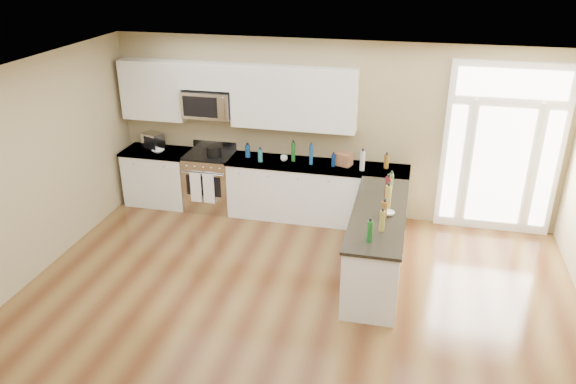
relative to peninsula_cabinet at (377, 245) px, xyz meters
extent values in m
plane|color=#4F2C16|center=(-0.93, -2.24, -0.43)|extent=(8.00, 8.00, 0.00)
plane|color=tan|center=(-0.93, 1.76, 0.97)|extent=(7.00, 0.00, 7.00)
plane|color=white|center=(-0.93, -2.24, 2.37)|extent=(8.00, 8.00, 0.00)
cube|color=white|center=(-3.80, 1.45, 0.02)|extent=(1.06, 0.62, 0.90)
cube|color=black|center=(-3.80, 1.45, -0.38)|extent=(1.02, 0.52, 0.10)
cube|color=black|center=(-3.80, 1.45, 0.49)|extent=(1.10, 0.66, 0.04)
cube|color=white|center=(-1.08, 1.45, 0.02)|extent=(2.81, 0.62, 0.90)
cube|color=black|center=(-1.08, 1.45, -0.38)|extent=(2.77, 0.52, 0.10)
cube|color=black|center=(-1.08, 1.45, 0.49)|extent=(2.85, 0.66, 0.04)
cube|color=white|center=(0.00, 0.00, 0.02)|extent=(0.65, 2.28, 0.90)
cube|color=black|center=(0.00, 0.00, -0.38)|extent=(0.61, 2.18, 0.10)
cube|color=black|center=(0.00, 0.00, 0.49)|extent=(0.69, 2.32, 0.04)
cube|color=white|center=(-3.81, 1.59, 1.49)|extent=(1.04, 0.33, 0.95)
cube|color=white|center=(-1.50, 1.59, 1.49)|extent=(1.94, 0.33, 0.95)
cube|color=white|center=(-2.88, 1.59, 1.77)|extent=(0.82, 0.33, 0.40)
cube|color=silver|center=(-2.88, 1.56, 1.33)|extent=(0.78, 0.40, 0.42)
cube|color=black|center=(-2.94, 1.35, 1.33)|extent=(0.56, 0.01, 0.32)
cube|color=white|center=(1.62, 1.72, 0.87)|extent=(1.70, 0.08, 2.60)
cube|color=white|center=(1.62, 1.67, 0.62)|extent=(0.78, 0.02, 1.80)
cube|color=white|center=(0.96, 1.67, 0.62)|extent=(0.22, 0.02, 1.80)
cube|color=white|center=(2.28, 1.67, 0.62)|extent=(0.22, 0.02, 1.80)
cube|color=white|center=(1.62, 1.67, 1.87)|extent=(1.50, 0.02, 0.40)
cube|color=silver|center=(-2.87, 1.45, 0.03)|extent=(0.76, 0.62, 0.92)
cube|color=black|center=(-2.87, 1.45, 0.50)|extent=(0.76, 0.60, 0.03)
cube|color=silver|center=(-2.87, 1.75, 0.58)|extent=(0.76, 0.04, 0.14)
cube|color=black|center=(-2.87, 1.13, 0.09)|extent=(0.58, 0.01, 0.34)
cylinder|color=silver|center=(-2.87, 1.11, 0.31)|extent=(0.70, 0.02, 0.02)
cube|color=white|center=(-2.99, 1.10, 0.07)|extent=(0.18, 0.02, 0.50)
cube|color=white|center=(-2.77, 1.10, 0.07)|extent=(0.18, 0.02, 0.50)
cylinder|color=black|center=(-2.75, 1.38, 0.61)|extent=(0.28, 0.28, 0.19)
cube|color=silver|center=(-3.88, 1.54, 0.64)|extent=(0.38, 0.34, 0.27)
cube|color=brown|center=(-0.67, 1.50, 0.60)|extent=(0.28, 0.25, 0.19)
imported|color=white|center=(-3.72, 1.37, 0.53)|extent=(0.22, 0.22, 0.04)
imported|color=white|center=(0.12, -0.09, 0.53)|extent=(0.18, 0.18, 0.05)
imported|color=white|center=(-1.62, 1.47, 0.55)|extent=(0.12, 0.12, 0.09)
cylinder|color=#19591E|center=(-0.05, -0.84, 0.64)|extent=(0.07, 0.07, 0.27)
cylinder|color=navy|center=(-1.18, 1.42, 0.67)|extent=(0.06, 0.06, 0.32)
cylinder|color=brown|center=(-0.03, 1.53, 0.61)|extent=(0.07, 0.07, 0.21)
cylinder|color=olive|center=(0.09, 0.11, 0.66)|extent=(0.08, 0.08, 0.32)
cylinder|color=#26727F|center=(-1.98, 1.35, 0.61)|extent=(0.07, 0.07, 0.20)
cylinder|color=#591919|center=(0.07, 0.46, 0.65)|extent=(0.08, 0.08, 0.29)
cylinder|color=#B2B2B7|center=(-0.38, 1.35, 0.66)|extent=(0.07, 0.07, 0.31)
cylinder|color=navy|center=(-0.83, 1.42, 0.60)|extent=(0.06, 0.06, 0.19)
cylinder|color=#3F7226|center=(0.09, 0.76, 0.62)|extent=(0.06, 0.06, 0.23)
cylinder|color=#19591E|center=(-1.48, 1.50, 0.66)|extent=(0.06, 0.06, 0.30)
cylinder|color=navy|center=(-2.23, 1.50, 0.61)|extent=(0.08, 0.08, 0.20)
cylinder|color=brown|center=(0.07, -0.19, 0.62)|extent=(0.08, 0.08, 0.22)
cylinder|color=olive|center=(0.07, -0.54, 0.64)|extent=(0.06, 0.06, 0.26)
camera|label=1|loc=(0.33, -6.59, 3.70)|focal=35.00mm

